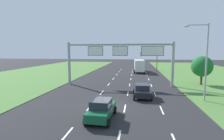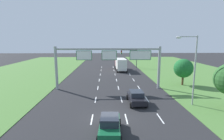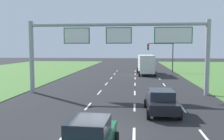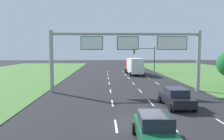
{
  "view_description": "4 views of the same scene",
  "coord_description": "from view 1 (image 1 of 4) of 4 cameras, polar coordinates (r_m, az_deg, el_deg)",
  "views": [
    {
      "loc": [
        2.8,
        -16.54,
        5.58
      ],
      "look_at": [
        -1.54,
        14.43,
        2.15
      ],
      "focal_mm": 28.0,
      "sensor_mm": 36.0,
      "label": 1
    },
    {
      "loc": [
        -0.22,
        -16.69,
        7.82
      ],
      "look_at": [
        0.76,
        15.33,
        2.52
      ],
      "focal_mm": 28.0,
      "sensor_mm": 36.0,
      "label": 2
    },
    {
      "loc": [
        1.79,
        -12.24,
        4.35
      ],
      "look_at": [
        -0.71,
        14.24,
        2.05
      ],
      "focal_mm": 40.0,
      "sensor_mm": 36.0,
      "label": 3
    },
    {
      "loc": [
        -2.48,
        -13.27,
        4.68
      ],
      "look_at": [
        -1.5,
        13.66,
        2.33
      ],
      "focal_mm": 35.0,
      "sensor_mm": 36.0,
      "label": 4
    }
  ],
  "objects": [
    {
      "name": "lane_dashes_slip",
      "position": [
        26.25,
        13.22,
        -6.17
      ],
      "size": [
        0.14,
        56.4,
        0.01
      ],
      "color": "white",
      "rests_on": "ground_plane"
    },
    {
      "name": "box_truck",
      "position": [
        46.58,
        8.82,
        1.47
      ],
      "size": [
        2.91,
        8.44,
        3.25
      ],
      "rotation": [
        0.0,
        0.0,
        0.04
      ],
      "color": "#B21E19",
      "rests_on": "ground_plane"
    },
    {
      "name": "traffic_light_mast",
      "position": [
        51.05,
        12.34,
        4.19
      ],
      "size": [
        4.76,
        0.49,
        5.6
      ],
      "color": "#47494F",
      "rests_on": "ground_plane"
    },
    {
      "name": "car_near_red",
      "position": [
        21.61,
        9.79,
        -6.61
      ],
      "size": [
        2.19,
        4.22,
        1.57
      ],
      "rotation": [
        0.0,
        0.0,
        0.02
      ],
      "color": "black",
      "rests_on": "ground_plane"
    },
    {
      "name": "sign_gantry",
      "position": [
        28.11,
        2.87,
        4.95
      ],
      "size": [
        17.24,
        0.44,
        7.0
      ],
      "color": "#9EA0A5",
      "rests_on": "ground_plane"
    },
    {
      "name": "lane_dashes_inner_left",
      "position": [
        26.53,
        -2.09,
        -5.88
      ],
      "size": [
        0.14,
        56.4,
        0.01
      ],
      "color": "white",
      "rests_on": "ground_plane"
    },
    {
      "name": "lane_dashes_inner_right",
      "position": [
        26.16,
        5.53,
        -6.08
      ],
      "size": [
        0.14,
        56.4,
        0.01
      ],
      "color": "white",
      "rests_on": "ground_plane"
    },
    {
      "name": "ground_plane",
      "position": [
        17.67,
        -1.59,
        -12.14
      ],
      "size": [
        200.0,
        200.0,
        0.0
      ],
      "primitive_type": "plane",
      "color": "#262628"
    },
    {
      "name": "street_lamp",
      "position": [
        21.4,
        27.59,
        4.21
      ],
      "size": [
        2.61,
        0.32,
        8.5
      ],
      "color": "#9EA0A5",
      "rests_on": "ground_plane"
    },
    {
      "name": "car_lead_silver",
      "position": [
        14.71,
        -3.48,
        -12.63
      ],
      "size": [
        2.13,
        4.12,
        1.64
      ],
      "rotation": [
        0.0,
        0.0,
        -0.05
      ],
      "color": "#145633",
      "rests_on": "ground_plane"
    },
    {
      "name": "roadside_tree_mid",
      "position": [
        31.87,
        27.3,
        1.05
      ],
      "size": [
        3.34,
        3.34,
        4.76
      ],
      "color": "#513823",
      "rests_on": "ground_plane"
    }
  ]
}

